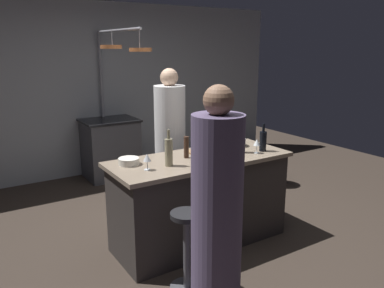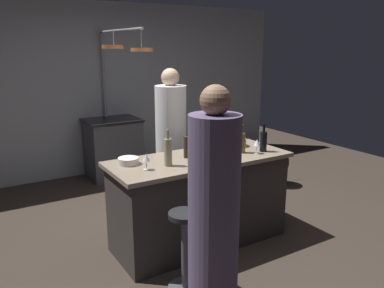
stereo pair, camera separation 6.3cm
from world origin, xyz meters
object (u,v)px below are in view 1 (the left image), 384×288
Objects in this scene: wine_glass_by_chef at (209,154)px; stove_range at (111,148)px; wine_bottle_amber at (242,142)px; wine_bottle_rose at (222,143)px; guest_left at (217,216)px; mixing_bowl_steel at (236,142)px; mixing_bowl_ceramic at (129,161)px; wine_glass_near_right_guest at (257,143)px; pepper_mill at (186,147)px; wine_bottle_dark at (263,141)px; wine_glass_near_left_guest at (147,158)px; wine_bottle_green at (218,147)px; cutting_board at (203,151)px; chef at (170,147)px; potted_plant at (274,165)px; bar_stool_left at (187,248)px; wine_bottle_white at (169,152)px.

stove_range is at bearing 88.17° from wine_glass_by_chef.
wine_bottle_rose is (-0.23, 0.02, 0.02)m from wine_bottle_amber.
guest_left is at bearing -121.01° from wine_glass_by_chef.
stove_range is 3.51m from guest_left.
mixing_bowl_ceramic is at bearing -179.13° from mixing_bowl_steel.
wine_bottle_amber is 1.96× the size of wine_glass_near_right_guest.
pepper_mill is 0.33m from wine_glass_by_chef.
wine_bottle_dark reaches higher than pepper_mill.
wine_glass_by_chef is at bearing -18.63° from wine_glass_near_left_guest.
stove_range is 4.36× the size of mixing_bowl_steel.
wine_glass_near_right_guest is (0.47, -0.01, -0.02)m from wine_bottle_green.
pepper_mill reaches higher than cutting_board.
wine_glass_near_left_guest is at bearing 95.30° from guest_left.
wine_bottle_rose reaches higher than wine_glass_by_chef.
stove_range is 0.52× the size of chef.
chef reaches higher than wine_bottle_dark.
wine_glass_by_chef is 0.77× the size of mixing_bowl_ceramic.
pepper_mill is at bearing 166.78° from wine_bottle_amber.
guest_left is at bearing -133.40° from mixing_bowl_steel.
wine_bottle_dark is 0.11m from wine_glass_near_right_guest.
cutting_board reaches higher than potted_plant.
wine_bottle_dark is (1.20, 0.85, 0.21)m from guest_left.
wine_glass_near_left_guest reaches higher than mixing_bowl_ceramic.
pepper_mill is 0.51m from wine_glass_near_left_guest.
wine_bottle_amber is (0.45, -2.53, 0.56)m from stove_range.
mixing_bowl_ceramic is (-1.14, 0.23, -0.08)m from wine_bottle_amber.
bar_stool_left is 4.66× the size of wine_glass_near_right_guest.
wine_bottle_green reaches higher than potted_plant.
wine_glass_by_chef is 1.00× the size of wine_glass_near_left_guest.
bar_stool_left is 1.14m from cutting_board.
chef is at bearing 65.13° from bar_stool_left.
cutting_board is 1.57× the size of mixing_bowl_steel.
cutting_board is at bearing 82.85° from wine_bottle_green.
wine_bottle_rose reaches higher than wine_glass_near_left_guest.
wine_bottle_dark is at bearing 1.90° from wine_bottle_green.
bar_stool_left is 1.14m from wine_bottle_rose.
wine_bottle_amber is 1.16m from mixing_bowl_ceramic.
bar_stool_left is 0.40× the size of guest_left.
pepper_mill is 0.30m from wine_bottle_white.
guest_left reaches higher than stove_range.
wine_glass_by_chef reaches higher than potted_plant.
wine_glass_near_left_guest reaches higher than mixing_bowl_steel.
potted_plant is 1.62× the size of cutting_board.
wine_bottle_green is at bearing -97.15° from cutting_board.
wine_bottle_dark is at bearing -139.51° from potted_plant.
bar_stool_left is 2.81m from potted_plant.
wine_bottle_dark reaches higher than potted_plant.
stove_range is at bearing 76.41° from wine_glass_near_left_guest.
bar_stool_left is 1.01m from pepper_mill.
wine_bottle_amber reaches higher than mixing_bowl_ceramic.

